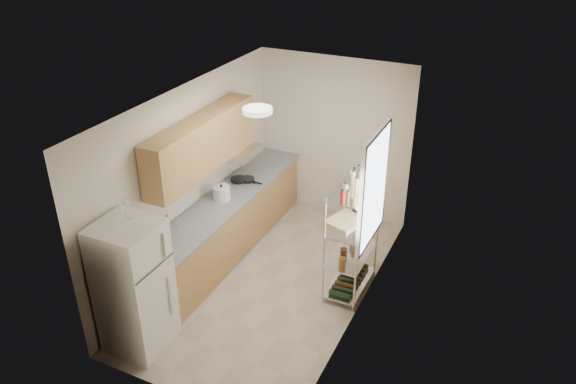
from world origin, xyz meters
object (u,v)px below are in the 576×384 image
Objects in this scene: refrigerator at (134,287)px; cutting_board at (346,220)px; espresso_machine at (362,204)px; frying_pan_large at (239,180)px; rice_cooker at (222,193)px.

cutting_board is at bearing 49.00° from refrigerator.
espresso_machine reaches higher than cutting_board.
frying_pan_large is at bearing 93.19° from refrigerator.
espresso_machine is at bearing 71.23° from cutting_board.
rice_cooker is 1.00× the size of frying_pan_large.
rice_cooker is at bearing 92.22° from refrigerator.
refrigerator is at bearing -87.78° from rice_cooker.
frying_pan_large is at bearing -170.76° from espresso_machine.
espresso_machine is at bearing 51.35° from refrigerator.
rice_cooker is 0.93× the size of espresso_machine.
refrigerator is 3.03m from espresso_machine.
frying_pan_large is (-0.07, 0.59, -0.08)m from rice_cooker.
cutting_board is at bearing -91.39° from espresso_machine.
refrigerator is 3.37× the size of cutting_board.
frying_pan_large is 2.06m from espresso_machine.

